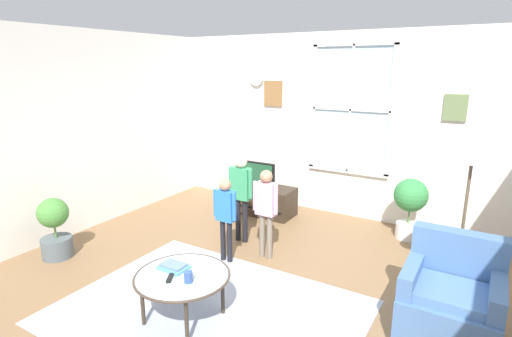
{
  "coord_description": "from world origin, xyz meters",
  "views": [
    {
      "loc": [
        1.94,
        -2.9,
        2.25
      ],
      "look_at": [
        -0.25,
        0.74,
        1.17
      ],
      "focal_mm": 28.25,
      "sensor_mm": 36.0,
      "label": 1
    }
  ],
  "objects_px": {
    "person_blue_shirt": "(226,210)",
    "potted_plant_corner": "(55,227)",
    "television": "(258,173)",
    "person_pink_shirt": "(266,204)",
    "floor_lamp": "(471,167)",
    "person_green_shirt": "(241,188)",
    "tv_stand": "(258,199)",
    "book_stack": "(174,266)",
    "armchair": "(450,302)",
    "cup": "(188,277)",
    "potted_plant_by_window": "(410,202)",
    "remote_near_books": "(170,278)",
    "coffee_table": "(182,277)"
  },
  "relations": [
    {
      "from": "tv_stand",
      "to": "coffee_table",
      "type": "distance_m",
      "value": 2.86
    },
    {
      "from": "cup",
      "to": "potted_plant_by_window",
      "type": "xyz_separation_m",
      "value": [
        1.26,
        2.98,
        0.02
      ]
    },
    {
      "from": "tv_stand",
      "to": "floor_lamp",
      "type": "height_order",
      "value": "floor_lamp"
    },
    {
      "from": "tv_stand",
      "to": "floor_lamp",
      "type": "relative_size",
      "value": 0.71
    },
    {
      "from": "person_blue_shirt",
      "to": "book_stack",
      "type": "bearing_deg",
      "value": -80.72
    },
    {
      "from": "person_green_shirt",
      "to": "person_blue_shirt",
      "type": "bearing_deg",
      "value": -74.9
    },
    {
      "from": "potted_plant_corner",
      "to": "person_pink_shirt",
      "type": "bearing_deg",
      "value": 30.63
    },
    {
      "from": "armchair",
      "to": "book_stack",
      "type": "relative_size",
      "value": 3.31
    },
    {
      "from": "floor_lamp",
      "to": "person_green_shirt",
      "type": "bearing_deg",
      "value": 176.85
    },
    {
      "from": "potted_plant_by_window",
      "to": "television",
      "type": "bearing_deg",
      "value": -174.97
    },
    {
      "from": "armchair",
      "to": "person_blue_shirt",
      "type": "bearing_deg",
      "value": 176.36
    },
    {
      "from": "armchair",
      "to": "person_green_shirt",
      "type": "bearing_deg",
      "value": 164.39
    },
    {
      "from": "television",
      "to": "person_pink_shirt",
      "type": "relative_size",
      "value": 0.51
    },
    {
      "from": "tv_stand",
      "to": "remote_near_books",
      "type": "relative_size",
      "value": 8.27
    },
    {
      "from": "remote_near_books",
      "to": "floor_lamp",
      "type": "relative_size",
      "value": 0.09
    },
    {
      "from": "cup",
      "to": "person_green_shirt",
      "type": "bearing_deg",
      "value": 108.89
    },
    {
      "from": "person_blue_shirt",
      "to": "person_pink_shirt",
      "type": "distance_m",
      "value": 0.48
    },
    {
      "from": "person_blue_shirt",
      "to": "potted_plant_corner",
      "type": "relative_size",
      "value": 1.36
    },
    {
      "from": "cup",
      "to": "armchair",
      "type": "bearing_deg",
      "value": 27.87
    },
    {
      "from": "potted_plant_by_window",
      "to": "floor_lamp",
      "type": "relative_size",
      "value": 0.5
    },
    {
      "from": "coffee_table",
      "to": "person_pink_shirt",
      "type": "xyz_separation_m",
      "value": [
        0.03,
        1.45,
        0.27
      ]
    },
    {
      "from": "cup",
      "to": "person_pink_shirt",
      "type": "relative_size",
      "value": 0.09
    },
    {
      "from": "tv_stand",
      "to": "person_green_shirt",
      "type": "height_order",
      "value": "person_green_shirt"
    },
    {
      "from": "television",
      "to": "armchair",
      "type": "bearing_deg",
      "value": -30.85
    },
    {
      "from": "television",
      "to": "remote_near_books",
      "type": "distance_m",
      "value": 2.95
    },
    {
      "from": "tv_stand",
      "to": "book_stack",
      "type": "xyz_separation_m",
      "value": [
        0.69,
        -2.68,
        0.24
      ]
    },
    {
      "from": "potted_plant_corner",
      "to": "television",
      "type": "bearing_deg",
      "value": 63.02
    },
    {
      "from": "coffee_table",
      "to": "person_blue_shirt",
      "type": "xyz_separation_m",
      "value": [
        -0.32,
        1.13,
        0.22
      ]
    },
    {
      "from": "coffee_table",
      "to": "person_blue_shirt",
      "type": "bearing_deg",
      "value": 105.96
    },
    {
      "from": "television",
      "to": "potted_plant_corner",
      "type": "bearing_deg",
      "value": -116.98
    },
    {
      "from": "book_stack",
      "to": "potted_plant_corner",
      "type": "bearing_deg",
      "value": 176.84
    },
    {
      "from": "person_blue_shirt",
      "to": "potted_plant_corner",
      "type": "xyz_separation_m",
      "value": [
        -1.82,
        -0.97,
        -0.25
      ]
    },
    {
      "from": "person_green_shirt",
      "to": "book_stack",
      "type": "bearing_deg",
      "value": -78.7
    },
    {
      "from": "person_blue_shirt",
      "to": "potted_plant_by_window",
      "type": "bearing_deg",
      "value": 46.34
    },
    {
      "from": "cup",
      "to": "remote_near_books",
      "type": "relative_size",
      "value": 0.7
    },
    {
      "from": "potted_plant_by_window",
      "to": "potted_plant_corner",
      "type": "relative_size",
      "value": 1.11
    },
    {
      "from": "person_pink_shirt",
      "to": "person_green_shirt",
      "type": "bearing_deg",
      "value": 154.08
    },
    {
      "from": "potted_plant_by_window",
      "to": "person_pink_shirt",
      "type": "bearing_deg",
      "value": -132.54
    },
    {
      "from": "cup",
      "to": "floor_lamp",
      "type": "height_order",
      "value": "floor_lamp"
    },
    {
      "from": "cup",
      "to": "remote_near_books",
      "type": "xyz_separation_m",
      "value": [
        -0.17,
        -0.05,
        -0.04
      ]
    },
    {
      "from": "floor_lamp",
      "to": "remote_near_books",
      "type": "bearing_deg",
      "value": -142.04
    },
    {
      "from": "tv_stand",
      "to": "coffee_table",
      "type": "bearing_deg",
      "value": -72.98
    },
    {
      "from": "cup",
      "to": "television",
      "type": "bearing_deg",
      "value": 109.01
    },
    {
      "from": "television",
      "to": "cup",
      "type": "relative_size",
      "value": 5.68
    },
    {
      "from": "tv_stand",
      "to": "person_blue_shirt",
      "type": "distance_m",
      "value": 1.73
    },
    {
      "from": "armchair",
      "to": "person_blue_shirt",
      "type": "relative_size",
      "value": 0.86
    },
    {
      "from": "armchair",
      "to": "person_pink_shirt",
      "type": "distance_m",
      "value": 2.14
    },
    {
      "from": "coffee_table",
      "to": "floor_lamp",
      "type": "xyz_separation_m",
      "value": [
        2.08,
        1.55,
        0.95
      ]
    },
    {
      "from": "cup",
      "to": "person_green_shirt",
      "type": "xyz_separation_m",
      "value": [
        -0.6,
        1.76,
        0.23
      ]
    },
    {
      "from": "armchair",
      "to": "cup",
      "type": "distance_m",
      "value": 2.23
    }
  ]
}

